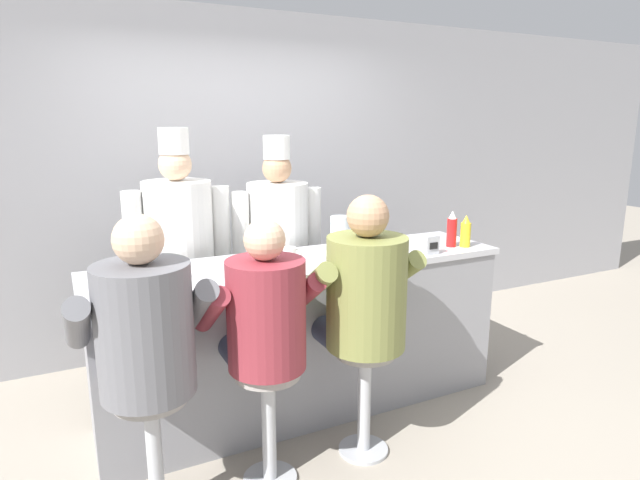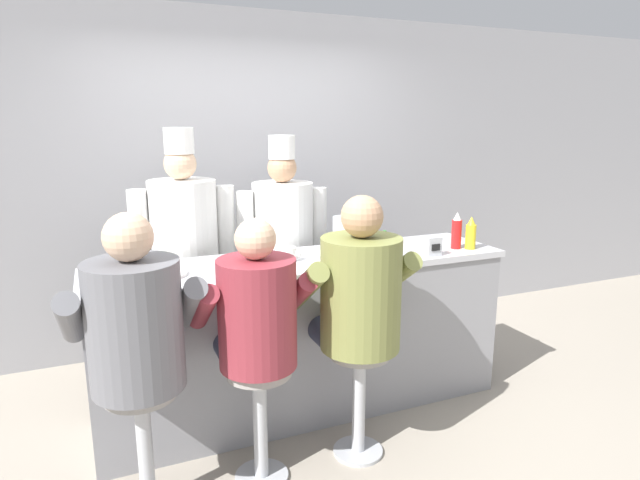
{
  "view_description": "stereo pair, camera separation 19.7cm",
  "coord_description": "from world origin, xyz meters",
  "px_view_note": "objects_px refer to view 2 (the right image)",
  "views": [
    {
      "loc": [
        -1.34,
        -2.6,
        1.85
      ],
      "look_at": [
        0.09,
        0.29,
        1.12
      ],
      "focal_mm": 30.0,
      "sensor_mm": 36.0,
      "label": 1
    },
    {
      "loc": [
        -1.16,
        -2.69,
        1.85
      ],
      "look_at": [
        0.09,
        0.29,
        1.12
      ],
      "focal_mm": 30.0,
      "sensor_mm": 36.0,
      "label": 2
    }
  ],
  "objects_px": {
    "cereal_bowl": "(319,257)",
    "water_pitcher_clear": "(342,233)",
    "coffee_mug_white": "(290,254)",
    "hot_sauce_bottle_orange": "(384,243)",
    "cook_in_whites_far": "(283,244)",
    "breakfast_plate": "(162,273)",
    "cook_in_whites_near": "(185,248)",
    "diner_seated_maroon": "(256,320)",
    "diner_seated_olive": "(357,299)",
    "napkin_dispenser_chrome": "(433,246)",
    "ketchup_bottle_red": "(457,232)",
    "mustard_bottle_yellow": "(471,234)",
    "diner_seated_grey": "(135,331)"
  },
  "relations": [
    {
      "from": "diner_seated_maroon",
      "to": "water_pitcher_clear",
      "type": "bearing_deg",
      "value": 41.43
    },
    {
      "from": "breakfast_plate",
      "to": "cook_in_whites_near",
      "type": "bearing_deg",
      "value": 70.91
    },
    {
      "from": "napkin_dispenser_chrome",
      "to": "ketchup_bottle_red",
      "type": "bearing_deg",
      "value": 23.0
    },
    {
      "from": "coffee_mug_white",
      "to": "diner_seated_grey",
      "type": "xyz_separation_m",
      "value": [
        -0.95,
        -0.54,
        -0.15
      ]
    },
    {
      "from": "cereal_bowl",
      "to": "diner_seated_maroon",
      "type": "xyz_separation_m",
      "value": [
        -0.55,
        -0.48,
        -0.16
      ]
    },
    {
      "from": "hot_sauce_bottle_orange",
      "to": "breakfast_plate",
      "type": "distance_m",
      "value": 1.38
    },
    {
      "from": "mustard_bottle_yellow",
      "to": "hot_sauce_bottle_orange",
      "type": "bearing_deg",
      "value": 172.2
    },
    {
      "from": "napkin_dispenser_chrome",
      "to": "diner_seated_olive",
      "type": "relative_size",
      "value": 0.08
    },
    {
      "from": "coffee_mug_white",
      "to": "water_pitcher_clear",
      "type": "bearing_deg",
      "value": 21.46
    },
    {
      "from": "mustard_bottle_yellow",
      "to": "cereal_bowl",
      "type": "xyz_separation_m",
      "value": [
        -1.06,
        0.09,
        -0.08
      ]
    },
    {
      "from": "coffee_mug_white",
      "to": "diner_seated_maroon",
      "type": "bearing_deg",
      "value": -124.75
    },
    {
      "from": "diner_seated_maroon",
      "to": "diner_seated_olive",
      "type": "bearing_deg",
      "value": 0.43
    },
    {
      "from": "diner_seated_maroon",
      "to": "cook_in_whites_near",
      "type": "distance_m",
      "value": 1.22
    },
    {
      "from": "mustard_bottle_yellow",
      "to": "cook_in_whites_far",
      "type": "relative_size",
      "value": 0.13
    },
    {
      "from": "mustard_bottle_yellow",
      "to": "water_pitcher_clear",
      "type": "bearing_deg",
      "value": 157.44
    },
    {
      "from": "hot_sauce_bottle_orange",
      "to": "diner_seated_olive",
      "type": "relative_size",
      "value": 0.11
    },
    {
      "from": "water_pitcher_clear",
      "to": "cook_in_whites_far",
      "type": "bearing_deg",
      "value": 119.65
    },
    {
      "from": "water_pitcher_clear",
      "to": "cook_in_whites_near",
      "type": "height_order",
      "value": "cook_in_whites_near"
    },
    {
      "from": "hot_sauce_bottle_orange",
      "to": "diner_seated_olive",
      "type": "height_order",
      "value": "diner_seated_olive"
    },
    {
      "from": "breakfast_plate",
      "to": "napkin_dispenser_chrome",
      "type": "relative_size",
      "value": 2.3
    },
    {
      "from": "hot_sauce_bottle_orange",
      "to": "cereal_bowl",
      "type": "xyz_separation_m",
      "value": [
        -0.45,
        0.0,
        -0.05
      ]
    },
    {
      "from": "hot_sauce_bottle_orange",
      "to": "diner_seated_olive",
      "type": "xyz_separation_m",
      "value": [
        -0.43,
        -0.47,
        -0.17
      ]
    },
    {
      "from": "ketchup_bottle_red",
      "to": "cook_in_whites_near",
      "type": "relative_size",
      "value": 0.14
    },
    {
      "from": "coffee_mug_white",
      "to": "cook_in_whites_near",
      "type": "relative_size",
      "value": 0.07
    },
    {
      "from": "ketchup_bottle_red",
      "to": "cook_in_whites_far",
      "type": "bearing_deg",
      "value": 142.78
    },
    {
      "from": "ketchup_bottle_red",
      "to": "cook_in_whites_far",
      "type": "relative_size",
      "value": 0.14
    },
    {
      "from": "breakfast_plate",
      "to": "water_pitcher_clear",
      "type": "bearing_deg",
      "value": 8.62
    },
    {
      "from": "water_pitcher_clear",
      "to": "napkin_dispenser_chrome",
      "type": "height_order",
      "value": "water_pitcher_clear"
    },
    {
      "from": "coffee_mug_white",
      "to": "cook_in_whites_near",
      "type": "height_order",
      "value": "cook_in_whites_near"
    },
    {
      "from": "water_pitcher_clear",
      "to": "coffee_mug_white",
      "type": "distance_m",
      "value": 0.47
    },
    {
      "from": "water_pitcher_clear",
      "to": "cereal_bowl",
      "type": "distance_m",
      "value": 0.37
    },
    {
      "from": "cook_in_whites_far",
      "to": "breakfast_plate",
      "type": "bearing_deg",
      "value": -145.58
    },
    {
      "from": "hot_sauce_bottle_orange",
      "to": "cook_in_whites_far",
      "type": "bearing_deg",
      "value": 122.19
    },
    {
      "from": "cereal_bowl",
      "to": "water_pitcher_clear",
      "type": "bearing_deg",
      "value": 42.17
    },
    {
      "from": "napkin_dispenser_chrome",
      "to": "cook_in_whites_near",
      "type": "height_order",
      "value": "cook_in_whites_near"
    },
    {
      "from": "diner_seated_olive",
      "to": "hot_sauce_bottle_orange",
      "type": "bearing_deg",
      "value": 47.59
    },
    {
      "from": "ketchup_bottle_red",
      "to": "napkin_dispenser_chrome",
      "type": "height_order",
      "value": "ketchup_bottle_red"
    },
    {
      "from": "ketchup_bottle_red",
      "to": "napkin_dispenser_chrome",
      "type": "relative_size",
      "value": 2.04
    },
    {
      "from": "cook_in_whites_near",
      "to": "hot_sauce_bottle_orange",
      "type": "bearing_deg",
      "value": -32.42
    },
    {
      "from": "diner_seated_grey",
      "to": "hot_sauce_bottle_orange",
      "type": "bearing_deg",
      "value": 16.64
    },
    {
      "from": "water_pitcher_clear",
      "to": "cook_in_whites_far",
      "type": "distance_m",
      "value": 0.55
    },
    {
      "from": "cook_in_whites_far",
      "to": "cereal_bowl",
      "type": "bearing_deg",
      "value": -90.53
    },
    {
      "from": "mustard_bottle_yellow",
      "to": "coffee_mug_white",
      "type": "relative_size",
      "value": 1.67
    },
    {
      "from": "mustard_bottle_yellow",
      "to": "cereal_bowl",
      "type": "height_order",
      "value": "mustard_bottle_yellow"
    },
    {
      "from": "mustard_bottle_yellow",
      "to": "diner_seated_maroon",
      "type": "xyz_separation_m",
      "value": [
        -1.61,
        -0.39,
        -0.23
      ]
    },
    {
      "from": "napkin_dispenser_chrome",
      "to": "diner_seated_olive",
      "type": "height_order",
      "value": "diner_seated_olive"
    },
    {
      "from": "hot_sauce_bottle_orange",
      "to": "cook_in_whites_far",
      "type": "xyz_separation_m",
      "value": [
        -0.44,
        0.7,
        -0.12
      ]
    },
    {
      "from": "cereal_bowl",
      "to": "coffee_mug_white",
      "type": "relative_size",
      "value": 1.23
    },
    {
      "from": "cereal_bowl",
      "to": "cook_in_whites_near",
      "type": "relative_size",
      "value": 0.09
    },
    {
      "from": "diner_seated_maroon",
      "to": "diner_seated_olive",
      "type": "xyz_separation_m",
      "value": [
        0.57,
        0.0,
        0.04
      ]
    }
  ]
}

